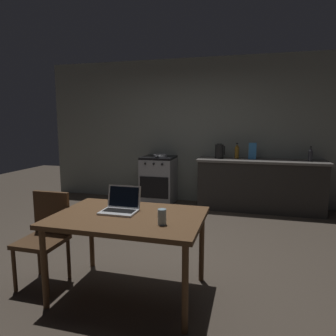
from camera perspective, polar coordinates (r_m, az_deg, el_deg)
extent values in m
plane|color=#473D33|center=(3.79, -3.61, -15.40)|extent=(12.00, 12.00, 0.00)
cube|color=gray|center=(5.88, 7.08, 6.80)|extent=(6.40, 0.10, 2.72)
cube|color=#282623|center=(5.58, 16.75, -3.25)|extent=(2.10, 0.60, 0.86)
cube|color=#66605B|center=(5.51, 16.95, 1.32)|extent=(2.16, 0.64, 0.04)
cube|color=gray|center=(5.82, -1.75, -2.41)|extent=(0.60, 0.60, 0.86)
cube|color=black|center=(5.75, -1.77, 1.98)|extent=(0.60, 0.60, 0.04)
cube|color=black|center=(5.55, -2.66, -3.69)|extent=(0.54, 0.01, 0.39)
cylinder|color=black|center=(5.51, -4.30, 0.83)|extent=(0.04, 0.02, 0.04)
cylinder|color=black|center=(5.46, -2.72, 0.77)|extent=(0.04, 0.02, 0.04)
cylinder|color=black|center=(5.42, -1.10, 0.71)|extent=(0.04, 0.02, 0.04)
cube|color=brown|center=(2.73, -7.43, -9.14)|extent=(1.31, 0.90, 0.04)
cylinder|color=brown|center=(2.83, -22.20, -17.05)|extent=(0.05, 0.05, 0.69)
cylinder|color=brown|center=(2.37, 3.23, -21.67)|extent=(0.05, 0.05, 0.69)
cylinder|color=brown|center=(3.42, -14.16, -12.06)|extent=(0.05, 0.05, 0.69)
cylinder|color=brown|center=(3.06, 6.32, -14.43)|extent=(0.05, 0.05, 0.69)
cube|color=#4C331E|center=(3.16, -22.68, -12.62)|extent=(0.40, 0.40, 0.04)
cube|color=#4C331E|center=(3.23, -20.96, -7.80)|extent=(0.38, 0.04, 0.42)
cylinder|color=#4C331E|center=(3.23, -26.84, -16.75)|extent=(0.04, 0.04, 0.41)
cylinder|color=#4C331E|center=(3.03, -21.80, -18.16)|extent=(0.04, 0.04, 0.41)
cylinder|color=#4C331E|center=(3.47, -22.99, -14.74)|extent=(0.04, 0.04, 0.41)
cylinder|color=#4C331E|center=(3.28, -18.12, -15.84)|extent=(0.04, 0.04, 0.41)
cube|color=silver|center=(2.79, -9.25, -8.15)|extent=(0.32, 0.22, 0.02)
cube|color=black|center=(2.80, -9.13, -7.87)|extent=(0.28, 0.12, 0.00)
cube|color=silver|center=(2.87, -8.23, -5.30)|extent=(0.32, 0.05, 0.21)
cube|color=black|center=(2.87, -8.27, -5.34)|extent=(0.29, 0.04, 0.18)
cylinder|color=black|center=(5.53, 9.55, 1.91)|extent=(0.16, 0.16, 0.02)
cylinder|color=black|center=(5.52, 9.58, 3.19)|extent=(0.15, 0.15, 0.23)
cylinder|color=black|center=(5.51, 9.61, 4.45)|extent=(0.09, 0.09, 0.02)
cube|color=black|center=(5.51, 10.53, 3.27)|extent=(0.02, 0.02, 0.16)
cylinder|color=#2D2D33|center=(5.53, 25.11, 2.00)|extent=(0.07, 0.07, 0.17)
cone|color=#2D2D33|center=(5.52, 25.19, 3.19)|extent=(0.07, 0.07, 0.06)
cylinder|color=black|center=(5.52, 25.22, 3.61)|extent=(0.03, 0.03, 0.02)
cylinder|color=gray|center=(5.72, -1.42, 2.20)|extent=(0.26, 0.26, 0.01)
torus|color=gray|center=(5.71, -1.43, 2.51)|extent=(0.27, 0.27, 0.02)
cylinder|color=black|center=(5.51, -2.07, 2.10)|extent=(0.02, 0.18, 0.02)
cylinder|color=#99B7C6|center=(2.44, -1.13, -9.14)|extent=(0.07, 0.07, 0.13)
cube|color=#3372B2|center=(5.51, 15.54, 3.08)|extent=(0.13, 0.05, 0.29)
cylinder|color=#8C601E|center=(5.58, 12.77, 2.78)|extent=(0.08, 0.08, 0.20)
cone|color=#8C601E|center=(5.57, 12.81, 4.08)|extent=(0.08, 0.08, 0.06)
cylinder|color=black|center=(5.56, 12.82, 4.49)|extent=(0.03, 0.03, 0.02)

